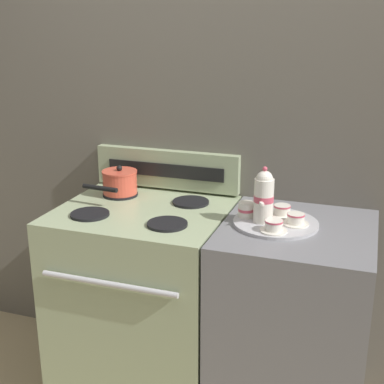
{
  "coord_description": "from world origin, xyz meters",
  "views": [
    {
      "loc": [
        0.64,
        -2.07,
        1.73
      ],
      "look_at": [
        -0.11,
        0.08,
        1.0
      ],
      "focal_mm": 50.0,
      "sensor_mm": 36.0,
      "label": 1
    }
  ],
  "objects": [
    {
      "name": "wall_back",
      "position": [
        0.0,
        0.36,
        1.1
      ],
      "size": [
        6.0,
        0.05,
        2.2
      ],
      "color": "#666056",
      "rests_on": "ground"
    },
    {
      "name": "stove",
      "position": [
        -0.32,
        -0.0,
        0.46
      ],
      "size": [
        0.76,
        0.69,
        0.94
      ],
      "color": "#9EAD84",
      "rests_on": "ground"
    },
    {
      "name": "control_panel",
      "position": [
        -0.32,
        0.31,
        1.03
      ],
      "size": [
        0.74,
        0.05,
        0.19
      ],
      "color": "#9EAD84",
      "rests_on": "stove"
    },
    {
      "name": "side_counter",
      "position": [
        0.38,
        0.0,
        0.46
      ],
      "size": [
        0.62,
        0.66,
        0.92
      ],
      "color": "slate",
      "rests_on": "ground"
    },
    {
      "name": "saucepan",
      "position": [
        -0.5,
        0.14,
        0.99
      ],
      "size": [
        0.19,
        0.27,
        0.14
      ],
      "color": "#D14C38",
      "rests_on": "stove"
    },
    {
      "name": "serving_tray",
      "position": [
        0.29,
        0.01,
        0.93
      ],
      "size": [
        0.36,
        0.36,
        0.01
      ],
      "color": "#B2B2B7",
      "rests_on": "side_counter"
    },
    {
      "name": "teapot",
      "position": [
        0.24,
        -0.01,
        1.05
      ],
      "size": [
        0.08,
        0.13,
        0.24
      ],
      "color": "white",
      "rests_on": "serving_tray"
    },
    {
      "name": "teacup_left",
      "position": [
        0.3,
        0.09,
        0.96
      ],
      "size": [
        0.11,
        0.11,
        0.05
      ],
      "color": "white",
      "rests_on": "serving_tray"
    },
    {
      "name": "teacup_right",
      "position": [
        0.3,
        -0.11,
        0.96
      ],
      "size": [
        0.11,
        0.11,
        0.05
      ],
      "color": "white",
      "rests_on": "serving_tray"
    },
    {
      "name": "teacup_front",
      "position": [
        0.37,
        -0.0,
        0.96
      ],
      "size": [
        0.11,
        0.11,
        0.05
      ],
      "color": "white",
      "rests_on": "serving_tray"
    },
    {
      "name": "creamer_jug",
      "position": [
        0.16,
        0.02,
        0.97
      ],
      "size": [
        0.07,
        0.07,
        0.07
      ],
      "color": "white",
      "rests_on": "serving_tray"
    }
  ]
}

